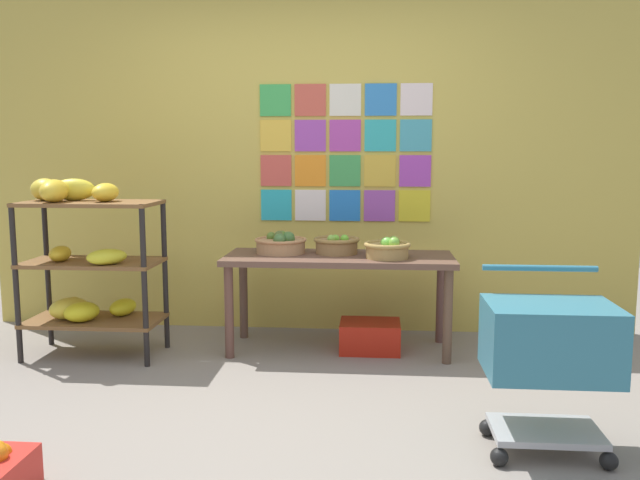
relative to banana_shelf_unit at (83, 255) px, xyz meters
The scene contains 9 objects.
ground 1.84m from the banana_shelf_unit, 35.04° to the right, with size 9.55×9.55×0.00m, color gray.
back_wall_with_art 1.78m from the banana_shelf_unit, 30.26° to the left, with size 4.94×0.07×2.82m.
banana_shelf_unit is the anchor object (origin of this frame).
display_table 1.71m from the banana_shelf_unit, ahead, with size 1.55×0.60×0.66m.
fruit_basket_centre 1.32m from the banana_shelf_unit, 14.95° to the left, with size 0.36×0.36×0.16m.
fruit_basket_left 1.70m from the banana_shelf_unit, 11.79° to the left, with size 0.32×0.32×0.14m.
fruit_basket_right 2.02m from the banana_shelf_unit, ahead, with size 0.31×0.31×0.15m.
produce_crate_under_table 2.00m from the banana_shelf_unit, ahead, with size 0.41×0.31×0.21m, color red.
shopping_cart 2.98m from the banana_shelf_unit, 24.27° to the right, with size 0.56×0.45×0.83m.
Camera 1 is at (0.52, -3.16, 1.36)m, focal length 36.82 mm.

